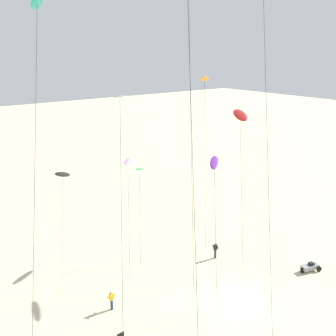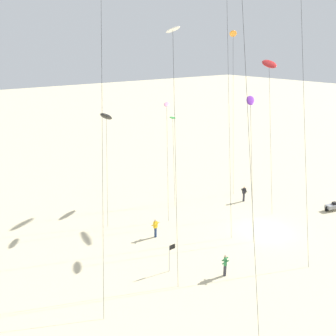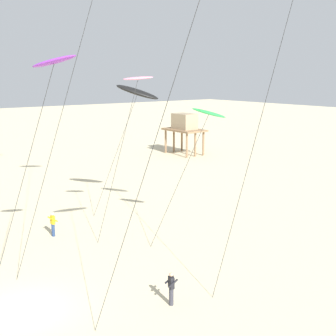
{
  "view_description": "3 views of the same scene",
  "coord_description": "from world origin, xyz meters",
  "px_view_note": "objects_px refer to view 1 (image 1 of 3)",
  "views": [
    {
      "loc": [
        -21.23,
        -19.04,
        20.0
      ],
      "look_at": [
        -1.29,
        7.01,
        10.03
      ],
      "focal_mm": 42.21,
      "sensor_mm": 36.0,
      "label": 1
    },
    {
      "loc": [
        -26.66,
        -20.22,
        16.11
      ],
      "look_at": [
        -4.76,
        8.03,
        4.82
      ],
      "focal_mm": 42.55,
      "sensor_mm": 36.0,
      "label": 2
    },
    {
      "loc": [
        19.17,
        -5.9,
        10.84
      ],
      "look_at": [
        -2.99,
        10.78,
        4.97
      ],
      "focal_mm": 47.26,
      "sensor_mm": 36.0,
      "label": 3
    }
  ],
  "objects_px": {
    "kite_black": "(63,175)",
    "kite_teal": "(37,6)",
    "kite_purple": "(214,164)",
    "kite_flyer_nearest": "(215,250)",
    "kite_red": "(240,116)",
    "kite_white": "(120,103)",
    "kite_pink": "(128,163)",
    "kite_orange": "(205,81)",
    "beach_buggy": "(310,267)",
    "kite_green": "(139,170)",
    "kite_flyer_middle": "(112,300)"
  },
  "relations": [
    {
      "from": "kite_black",
      "to": "kite_teal",
      "type": "height_order",
      "value": "kite_teal"
    },
    {
      "from": "kite_purple",
      "to": "kite_flyer_nearest",
      "type": "relative_size",
      "value": 7.08
    },
    {
      "from": "kite_red",
      "to": "kite_white",
      "type": "bearing_deg",
      "value": -169.26
    },
    {
      "from": "kite_black",
      "to": "kite_pink",
      "type": "distance_m",
      "value": 5.71
    },
    {
      "from": "kite_orange",
      "to": "kite_pink",
      "type": "relative_size",
      "value": 1.62
    },
    {
      "from": "kite_pink",
      "to": "kite_teal",
      "type": "height_order",
      "value": "kite_teal"
    },
    {
      "from": "kite_black",
      "to": "beach_buggy",
      "type": "bearing_deg",
      "value": -36.97
    },
    {
      "from": "kite_black",
      "to": "kite_green",
      "type": "bearing_deg",
      "value": -0.09
    },
    {
      "from": "beach_buggy",
      "to": "kite_purple",
      "type": "bearing_deg",
      "value": 159.63
    },
    {
      "from": "beach_buggy",
      "to": "kite_flyer_middle",
      "type": "bearing_deg",
      "value": 160.34
    },
    {
      "from": "kite_orange",
      "to": "kite_flyer_nearest",
      "type": "height_order",
      "value": "kite_orange"
    },
    {
      "from": "kite_teal",
      "to": "kite_red",
      "type": "bearing_deg",
      "value": -1.57
    },
    {
      "from": "kite_pink",
      "to": "kite_flyer_middle",
      "type": "bearing_deg",
      "value": -136.91
    },
    {
      "from": "kite_green",
      "to": "kite_orange",
      "type": "distance_m",
      "value": 11.26
    },
    {
      "from": "kite_black",
      "to": "kite_flyer_middle",
      "type": "height_order",
      "value": "kite_black"
    },
    {
      "from": "kite_teal",
      "to": "beach_buggy",
      "type": "distance_m",
      "value": 31.37
    },
    {
      "from": "kite_green",
      "to": "kite_white",
      "type": "relative_size",
      "value": 0.52
    },
    {
      "from": "kite_red",
      "to": "kite_teal",
      "type": "distance_m",
      "value": 19.83
    },
    {
      "from": "kite_black",
      "to": "kite_pink",
      "type": "relative_size",
      "value": 0.96
    },
    {
      "from": "kite_green",
      "to": "kite_black",
      "type": "distance_m",
      "value": 7.96
    },
    {
      "from": "kite_flyer_nearest",
      "to": "kite_black",
      "type": "bearing_deg",
      "value": 153.07
    },
    {
      "from": "kite_flyer_nearest",
      "to": "kite_red",
      "type": "bearing_deg",
      "value": -6.74
    },
    {
      "from": "kite_green",
      "to": "kite_flyer_nearest",
      "type": "relative_size",
      "value": 5.34
    },
    {
      "from": "kite_purple",
      "to": "kite_teal",
      "type": "bearing_deg",
      "value": 161.75
    },
    {
      "from": "kite_green",
      "to": "kite_flyer_nearest",
      "type": "xyz_separation_m",
      "value": [
        4.62,
        -6.34,
        -7.58
      ]
    },
    {
      "from": "kite_white",
      "to": "kite_teal",
      "type": "bearing_deg",
      "value": 138.7
    },
    {
      "from": "kite_orange",
      "to": "kite_black",
      "type": "height_order",
      "value": "kite_orange"
    },
    {
      "from": "kite_green",
      "to": "kite_red",
      "type": "distance_m",
      "value": 11.05
    },
    {
      "from": "kite_black",
      "to": "beach_buggy",
      "type": "relative_size",
      "value": 4.85
    },
    {
      "from": "kite_pink",
      "to": "kite_white",
      "type": "height_order",
      "value": "kite_white"
    },
    {
      "from": "kite_purple",
      "to": "beach_buggy",
      "type": "relative_size",
      "value": 5.55
    },
    {
      "from": "kite_red",
      "to": "kite_white",
      "type": "height_order",
      "value": "kite_white"
    },
    {
      "from": "kite_purple",
      "to": "kite_white",
      "type": "bearing_deg",
      "value": 175.53
    },
    {
      "from": "kite_black",
      "to": "kite_white",
      "type": "distance_m",
      "value": 11.73
    },
    {
      "from": "kite_black",
      "to": "kite_flyer_nearest",
      "type": "bearing_deg",
      "value": -26.93
    },
    {
      "from": "kite_white",
      "to": "beach_buggy",
      "type": "relative_size",
      "value": 8.12
    },
    {
      "from": "kite_pink",
      "to": "kite_teal",
      "type": "xyz_separation_m",
      "value": [
        -7.92,
        -3.07,
        12.02
      ]
    },
    {
      "from": "kite_teal",
      "to": "kite_pink",
      "type": "bearing_deg",
      "value": 21.16
    },
    {
      "from": "kite_flyer_middle",
      "to": "beach_buggy",
      "type": "height_order",
      "value": "kite_flyer_middle"
    },
    {
      "from": "kite_white",
      "to": "beach_buggy",
      "type": "height_order",
      "value": "kite_white"
    },
    {
      "from": "kite_green",
      "to": "beach_buggy",
      "type": "distance_m",
      "value": 18.62
    },
    {
      "from": "kite_orange",
      "to": "kite_pink",
      "type": "height_order",
      "value": "kite_orange"
    },
    {
      "from": "kite_green",
      "to": "kite_flyer_nearest",
      "type": "distance_m",
      "value": 10.91
    },
    {
      "from": "kite_red",
      "to": "kite_teal",
      "type": "relative_size",
      "value": 0.63
    },
    {
      "from": "kite_orange",
      "to": "kite_red",
      "type": "xyz_separation_m",
      "value": [
        -0.56,
        -5.54,
        -2.81
      ]
    },
    {
      "from": "kite_white",
      "to": "kite_green",
      "type": "bearing_deg",
      "value": 51.46
    },
    {
      "from": "kite_green",
      "to": "kite_black",
      "type": "xyz_separation_m",
      "value": [
        -7.89,
        0.01,
        1.07
      ]
    },
    {
      "from": "kite_purple",
      "to": "kite_flyer_middle",
      "type": "xyz_separation_m",
      "value": [
        -8.1,
        2.76,
        -10.41
      ]
    },
    {
      "from": "kite_red",
      "to": "kite_flyer_nearest",
      "type": "xyz_separation_m",
      "value": [
        -2.26,
        0.27,
        -13.15
      ]
    },
    {
      "from": "kite_red",
      "to": "kite_flyer_middle",
      "type": "relative_size",
      "value": 8.8
    }
  ]
}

